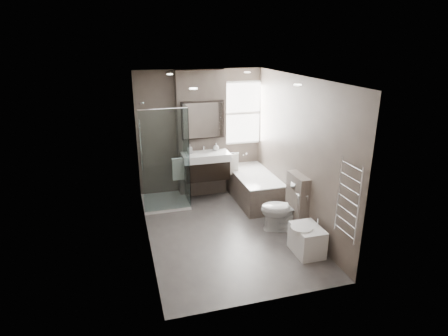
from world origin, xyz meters
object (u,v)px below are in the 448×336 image
object	(u,v)px
vanity	(206,165)
toilet	(283,209)
bathtub	(254,186)
bidet	(307,239)

from	to	relation	value
vanity	toilet	xyz separation A→B (m)	(0.97, -1.64, -0.36)
vanity	bathtub	xyz separation A→B (m)	(0.92, -0.33, -0.43)
vanity	bidet	xyz separation A→B (m)	(1.01, -2.44, -0.51)
bathtub	bidet	bearing A→B (deg)	-87.60
vanity	bathtub	distance (m)	1.07
bidet	vanity	bearing A→B (deg)	112.57
bathtub	vanity	bearing A→B (deg)	160.63
bathtub	toilet	bearing A→B (deg)	-88.04
toilet	bidet	xyz separation A→B (m)	(0.04, -0.80, -0.15)
bathtub	toilet	distance (m)	1.32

